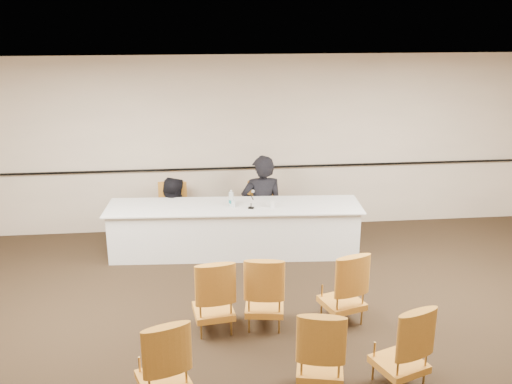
% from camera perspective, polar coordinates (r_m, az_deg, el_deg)
% --- Properties ---
extents(floor, '(10.00, 10.00, 0.00)m').
position_cam_1_polar(floor, '(6.66, 2.69, -15.98)').
color(floor, black).
rests_on(floor, ground).
extents(ceiling, '(10.00, 10.00, 0.00)m').
position_cam_1_polar(ceiling, '(5.58, 3.14, 10.57)').
color(ceiling, silver).
rests_on(ceiling, ground).
extents(wall_back, '(10.00, 0.04, 3.00)m').
position_cam_1_polar(wall_back, '(9.75, -0.73, 4.80)').
color(wall_back, beige).
rests_on(wall_back, ground).
extents(wall_rail, '(9.80, 0.04, 0.03)m').
position_cam_1_polar(wall_rail, '(9.81, -0.70, 2.47)').
color(wall_rail, black).
rests_on(wall_rail, wall_back).
extents(panel_table, '(3.99, 1.15, 0.79)m').
position_cam_1_polar(panel_table, '(8.99, -2.17, -3.75)').
color(panel_table, silver).
rests_on(panel_table, ground).
extents(panelist_main, '(0.71, 0.48, 1.93)m').
position_cam_1_polar(panelist_main, '(9.52, 0.62, -1.94)').
color(panelist_main, black).
rests_on(panelist_main, ground).
extents(panelist_main_chair, '(0.53, 0.53, 0.95)m').
position_cam_1_polar(panelist_main_chair, '(9.52, 0.62, -1.98)').
color(panelist_main_chair, '#AE6E1F').
rests_on(panelist_main_chair, ground).
extents(panelist_second, '(0.93, 0.81, 1.65)m').
position_cam_1_polar(panelist_second, '(9.63, -8.32, -3.24)').
color(panelist_second, black).
rests_on(panelist_second, ground).
extents(panelist_second_chair, '(0.53, 0.53, 0.95)m').
position_cam_1_polar(panelist_second_chair, '(9.56, -8.38, -2.09)').
color(panelist_second_chair, '#AE6E1F').
rests_on(panelist_second_chair, ground).
extents(papers, '(0.32, 0.25, 0.00)m').
position_cam_1_polar(papers, '(8.86, 0.09, -1.34)').
color(papers, silver).
rests_on(papers, panel_table).
extents(microphone, '(0.14, 0.21, 0.26)m').
position_cam_1_polar(microphone, '(8.68, -0.50, -0.84)').
color(microphone, black).
rests_on(microphone, panel_table).
extents(water_bottle, '(0.08, 0.08, 0.25)m').
position_cam_1_polar(water_bottle, '(8.82, -2.50, -0.60)').
color(water_bottle, '#177B80').
rests_on(water_bottle, panel_table).
extents(drinking_glass, '(0.07, 0.07, 0.10)m').
position_cam_1_polar(drinking_glass, '(8.78, -2.27, -1.19)').
color(drinking_glass, silver).
rests_on(drinking_glass, panel_table).
extents(coffee_cup, '(0.10, 0.10, 0.12)m').
position_cam_1_polar(coffee_cup, '(8.76, 1.64, -1.19)').
color(coffee_cup, white).
rests_on(coffee_cup, panel_table).
extents(aud_chair_front_left, '(0.56, 0.56, 0.95)m').
position_cam_1_polar(aud_chair_front_left, '(6.89, -4.32, -10.14)').
color(aud_chair_front_left, '#AE6E1F').
rests_on(aud_chair_front_left, ground).
extents(aud_chair_front_mid, '(0.57, 0.57, 0.95)m').
position_cam_1_polar(aud_chair_front_mid, '(6.96, 0.87, -9.79)').
color(aud_chair_front_mid, '#AE6E1F').
rests_on(aud_chair_front_mid, ground).
extents(aud_chair_front_right, '(0.63, 0.63, 0.95)m').
position_cam_1_polar(aud_chair_front_right, '(7.13, 8.65, -9.28)').
color(aud_chair_front_right, '#AE6E1F').
rests_on(aud_chair_front_right, ground).
extents(aud_chair_back_left, '(0.64, 0.64, 0.95)m').
position_cam_1_polar(aud_chair_back_left, '(5.80, -9.39, -16.24)').
color(aud_chair_back_left, '#AE6E1F').
rests_on(aud_chair_back_left, ground).
extents(aud_chair_back_mid, '(0.60, 0.60, 0.95)m').
position_cam_1_polar(aud_chair_back_mid, '(5.92, 6.47, -15.32)').
color(aud_chair_back_mid, '#AE6E1F').
rests_on(aud_chair_back_mid, ground).
extents(aud_chair_back_right, '(0.64, 0.64, 0.95)m').
position_cam_1_polar(aud_chair_back_right, '(6.13, 14.27, -14.56)').
color(aud_chair_back_right, '#AE6E1F').
rests_on(aud_chair_back_right, ground).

